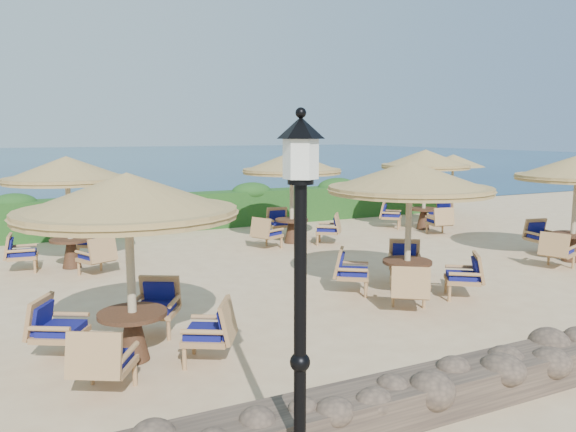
% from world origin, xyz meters
% --- Properties ---
extents(ground, '(120.00, 120.00, 0.00)m').
position_xyz_m(ground, '(0.00, 0.00, 0.00)').
color(ground, tan).
rests_on(ground, ground).
extents(sea, '(160.00, 160.00, 0.00)m').
position_xyz_m(sea, '(0.00, 70.00, 0.00)').
color(sea, '#0B2949').
rests_on(sea, ground).
extents(hedge, '(18.00, 0.90, 1.20)m').
position_xyz_m(hedge, '(0.00, 7.20, 0.60)').
color(hedge, '#173E14').
rests_on(hedge, ground).
extents(lamp_post, '(0.44, 0.44, 3.31)m').
position_xyz_m(lamp_post, '(-4.80, -6.80, 1.55)').
color(lamp_post, black).
rests_on(lamp_post, ground).
extents(extra_parasol, '(2.30, 2.30, 2.41)m').
position_xyz_m(extra_parasol, '(7.80, 5.20, 2.17)').
color(extra_parasol, tan).
rests_on(extra_parasol, ground).
extents(cafe_set_0, '(3.02, 3.02, 2.65)m').
position_xyz_m(cafe_set_0, '(-5.58, -3.20, 1.88)').
color(cafe_set_0, tan).
rests_on(cafe_set_0, ground).
extents(cafe_set_1, '(3.19, 3.19, 2.65)m').
position_xyz_m(cafe_set_1, '(-0.11, -2.30, 1.91)').
color(cafe_set_1, tan).
rests_on(cafe_set_1, ground).
extents(cafe_set_3, '(2.87, 2.87, 2.65)m').
position_xyz_m(cafe_set_3, '(-5.83, 3.07, 1.93)').
color(cafe_set_3, tan).
rests_on(cafe_set_3, ground).
extents(cafe_set_4, '(2.88, 2.88, 2.65)m').
position_xyz_m(cafe_set_4, '(0.25, 3.53, 1.93)').
color(cafe_set_4, tan).
rests_on(cafe_set_4, ground).
extents(cafe_set_5, '(2.91, 2.91, 2.65)m').
position_xyz_m(cafe_set_5, '(5.25, 3.72, 1.94)').
color(cafe_set_5, tan).
rests_on(cafe_set_5, ground).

